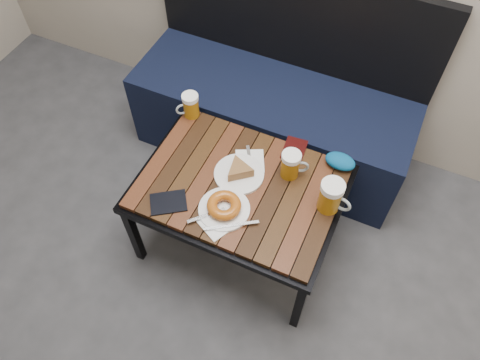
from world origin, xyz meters
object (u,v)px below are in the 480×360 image
at_px(passport_burgundy, 294,149).
at_px(knit_pouch, 340,161).
at_px(beer_mug_centre, 291,165).
at_px(beer_mug_left, 190,105).
at_px(plate_bagel, 224,207).
at_px(passport_navy, 168,202).
at_px(plate_pie, 239,172).
at_px(bench, 273,112).
at_px(cafe_table, 240,190).
at_px(beer_mug_right, 331,196).

relative_size(passport_burgundy, knit_pouch, 1.00).
bearing_deg(beer_mug_centre, beer_mug_left, 144.93).
bearing_deg(plate_bagel, passport_navy, -164.34).
bearing_deg(plate_pie, beer_mug_left, 147.14).
xyz_separation_m(bench, beer_mug_left, (-0.27, -0.35, 0.26)).
height_order(cafe_table, beer_mug_left, beer_mug_left).
distance_m(cafe_table, beer_mug_left, 0.46).
height_order(cafe_table, plate_pie, plate_pie).
height_order(beer_mug_centre, passport_navy, beer_mug_centre).
height_order(beer_mug_centre, plate_pie, beer_mug_centre).
height_order(bench, beer_mug_left, bench).
height_order(plate_bagel, passport_burgundy, plate_bagel).
bearing_deg(passport_navy, plate_pie, 106.03).
height_order(bench, plate_pie, bench).
height_order(beer_mug_right, knit_pouch, beer_mug_right).
distance_m(bench, beer_mug_centre, 0.60).
distance_m(cafe_table, plate_bagel, 0.16).
height_order(beer_mug_left, beer_mug_centre, beer_mug_centre).
relative_size(beer_mug_right, plate_pie, 0.72).
bearing_deg(beer_mug_left, beer_mug_right, 119.60).
bearing_deg(beer_mug_centre, bench, 96.48).
distance_m(cafe_table, beer_mug_right, 0.38).
bearing_deg(bench, plate_pie, -83.50).
relative_size(cafe_table, plate_bagel, 3.26).
relative_size(beer_mug_centre, passport_burgundy, 1.00).
relative_size(beer_mug_centre, beer_mug_right, 0.86).
xyz_separation_m(bench, plate_pie, (0.06, -0.57, 0.22)).
height_order(beer_mug_left, beer_mug_right, beer_mug_right).
relative_size(beer_mug_left, beer_mug_centre, 0.93).
bearing_deg(passport_navy, passport_burgundy, 107.70).
height_order(plate_bagel, knit_pouch, same).
bearing_deg(passport_burgundy, plate_bagel, -114.73).
distance_m(bench, plate_bagel, 0.78).
relative_size(plate_pie, passport_navy, 1.46).
relative_size(beer_mug_left, plate_bagel, 0.46).
bearing_deg(plate_pie, beer_mug_right, 1.02).
bearing_deg(beer_mug_right, cafe_table, -164.19).
bearing_deg(knit_pouch, beer_mug_right, -83.91).
bearing_deg(passport_burgundy, plate_pie, -131.14).
xyz_separation_m(bench, beer_mug_centre, (0.25, -0.47, 0.26)).
bearing_deg(beer_mug_centre, plate_pie, -175.40).
bearing_deg(bench, cafe_table, -81.85).
xyz_separation_m(beer_mug_left, passport_burgundy, (0.50, 0.00, -0.06)).
height_order(passport_navy, passport_burgundy, same).
bearing_deg(plate_bagel, beer_mug_centre, 57.93).
bearing_deg(knit_pouch, bench, 140.92).
bearing_deg(beer_mug_left, passport_navy, 62.95).
bearing_deg(beer_mug_left, plate_bagel, 87.80).
relative_size(beer_mug_centre, plate_pie, 0.62).
height_order(cafe_table, knit_pouch, knit_pouch).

